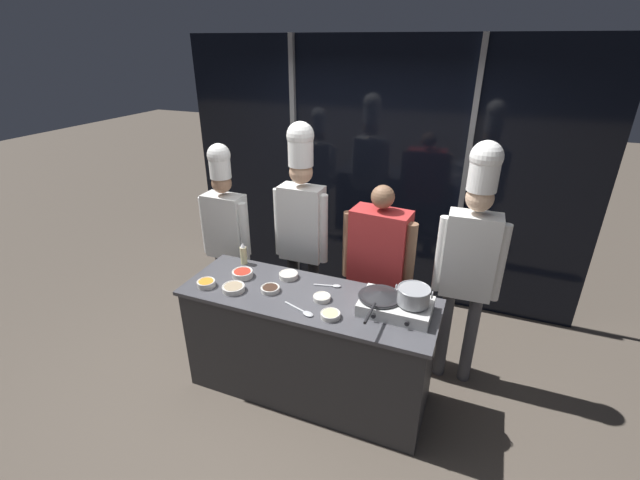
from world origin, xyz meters
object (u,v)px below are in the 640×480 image
prep_bowl_soy_glaze (270,289)px  serving_spoon_solid (332,286)px  serving_spoon_slotted (304,312)px  chef_head (226,224)px  prep_bowl_chili_flakes (242,273)px  prep_bowl_noodles (322,297)px  stock_pot (414,295)px  squeeze_bottle_oil (243,254)px  person_guest (379,260)px  portable_stove (396,306)px  prep_bowl_mushrooms (233,288)px  prep_bowl_onion (289,275)px  prep_bowl_ginger (330,315)px  frying_pan (380,294)px  chef_sous (302,216)px  prep_bowl_carrots (206,283)px  chef_line (471,248)px

prep_bowl_soy_glaze → serving_spoon_solid: 0.48m
serving_spoon_slotted → chef_head: (-1.16, 0.81, 0.17)m
prep_bowl_chili_flakes → prep_bowl_noodles: size_ratio=1.29×
stock_pot → chef_head: 1.94m
serving_spoon_solid → chef_head: 1.30m
stock_pot → squeeze_bottle_oil: bearing=171.5°
serving_spoon_solid → person_guest: (0.24, 0.44, 0.06)m
serving_spoon_solid → serving_spoon_slotted: bearing=-98.3°
portable_stove → serving_spoon_slotted: (-0.59, -0.25, -0.04)m
serving_spoon_solid → prep_bowl_mushrooms: bearing=-153.4°
prep_bowl_noodles → prep_bowl_onion: size_ratio=0.86×
prep_bowl_soy_glaze → prep_bowl_onion: bearing=80.4°
prep_bowl_mushrooms → person_guest: bearing=40.3°
prep_bowl_noodles → prep_bowl_ginger: (0.14, -0.18, 0.00)m
frying_pan → person_guest: (-0.17, 0.60, -0.06)m
chef_head → portable_stove: bearing=162.7°
serving_spoon_slotted → chef_sous: (-0.42, 0.89, 0.32)m
stock_pot → prep_bowl_soy_glaze: size_ratio=1.74×
serving_spoon_solid → prep_bowl_ginger: bearing=-71.5°
stock_pot → portable_stove: bearing=-179.9°
prep_bowl_soy_glaze → prep_bowl_ginger: prep_bowl_ginger is taller
prep_bowl_noodles → person_guest: person_guest is taller
prep_bowl_carrots → person_guest: (1.15, 0.80, 0.04)m
serving_spoon_slotted → chef_head: bearing=145.1°
prep_bowl_ginger → chef_head: 1.57m
frying_pan → prep_bowl_ginger: bearing=-141.3°
prep_bowl_onion → chef_head: (-0.85, 0.41, 0.15)m
squeeze_bottle_oil → prep_bowl_chili_flakes: 0.23m
chef_line → portable_stove: bearing=50.6°
prep_bowl_ginger → chef_head: size_ratio=0.07×
frying_pan → prep_bowl_noodles: bearing=-173.7°
stock_pot → chef_head: chef_head is taller
squeeze_bottle_oil → chef_line: size_ratio=0.10×
portable_stove → serving_spoon_solid: size_ratio=2.32×
portable_stove → chef_sous: chef_sous is taller
prep_bowl_ginger → prep_bowl_onion: (-0.50, 0.38, 0.00)m
portable_stove → prep_bowl_chili_flakes: portable_stove is taller
squeeze_bottle_oil → portable_stove: bearing=-9.3°
prep_bowl_carrots → chef_line: chef_line is taller
serving_spoon_slotted → chef_head: chef_head is taller
prep_bowl_carrots → stock_pot: bearing=7.8°
serving_spoon_slotted → person_guest: person_guest is taller
squeeze_bottle_oil → serving_spoon_slotted: size_ratio=0.74×
prep_bowl_carrots → chef_sous: size_ratio=0.07×
chef_head → serving_spoon_solid: bearing=161.9°
prep_bowl_chili_flakes → chef_line: (1.67, 0.54, 0.29)m
chef_sous → prep_bowl_mushrooms: bearing=76.1°
frying_pan → prep_bowl_carrots: frying_pan is taller
person_guest → chef_head: bearing=6.3°
serving_spoon_slotted → prep_bowl_chili_flakes: bearing=157.6°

